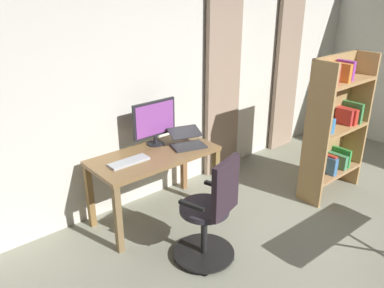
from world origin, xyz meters
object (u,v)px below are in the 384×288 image
at_px(computer_monitor, 154,120).
at_px(laptop, 187,141).
at_px(office_chair, 211,215).
at_px(computer_keyboard, 129,162).
at_px(bookshelf, 333,126).
at_px(computer_mouse, 185,136).
at_px(desk, 154,163).

height_order(computer_monitor, laptop, computer_monitor).
xyz_separation_m(office_chair, computer_keyboard, (0.26, -0.88, 0.27)).
distance_m(office_chair, bookshelf, 1.95).
xyz_separation_m(office_chair, computer_mouse, (-0.57, -1.04, 0.27)).
bearing_deg(laptop, office_chair, 80.19).
xyz_separation_m(computer_keyboard, computer_mouse, (-0.83, -0.17, 0.01)).
distance_m(office_chair, laptop, 1.00).
bearing_deg(laptop, computer_monitor, -29.25).
relative_size(desk, office_chair, 1.27).
bearing_deg(computer_mouse, office_chair, 61.45).
height_order(desk, computer_monitor, computer_monitor).
relative_size(office_chair, computer_monitor, 2.00).
relative_size(desk, bookshelf, 0.80).
distance_m(desk, laptop, 0.42).
distance_m(desk, office_chair, 0.91).
xyz_separation_m(computer_monitor, computer_keyboard, (0.46, 0.22, -0.25)).
bearing_deg(computer_mouse, computer_monitor, -7.81).
bearing_deg(office_chair, computer_mouse, 45.58).
xyz_separation_m(desk, laptop, (-0.39, 0.05, 0.16)).
distance_m(computer_keyboard, laptop, 0.70).
relative_size(office_chair, computer_mouse, 10.22).
xyz_separation_m(desk, office_chair, (0.05, 0.90, -0.15)).
relative_size(desk, computer_keyboard, 3.24).
xyz_separation_m(laptop, bookshelf, (-1.49, 0.80, 0.03)).
xyz_separation_m(desk, computer_mouse, (-0.52, -0.15, 0.12)).
bearing_deg(bookshelf, laptop, -28.34).
height_order(office_chair, computer_keyboard, office_chair).
distance_m(computer_monitor, bookshelf, 2.02).
bearing_deg(computer_keyboard, computer_mouse, -168.66).
height_order(computer_monitor, computer_keyboard, computer_monitor).
relative_size(office_chair, laptop, 2.44).
bearing_deg(desk, computer_monitor, -128.76).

